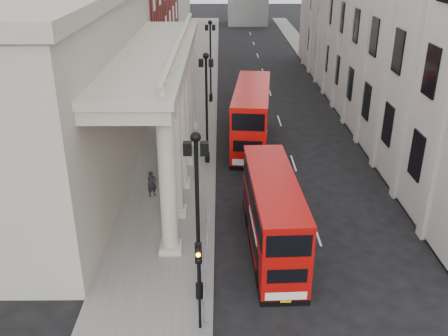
{
  "coord_description": "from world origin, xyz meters",
  "views": [
    {
      "loc": [
        0.42,
        -14.94,
        15.41
      ],
      "look_at": [
        0.61,
        11.72,
        3.35
      ],
      "focal_mm": 40.0,
      "sensor_mm": 36.0,
      "label": 1
    }
  ],
  "objects_px": {
    "pedestrian_a": "(152,184)",
    "pedestrian_c": "(186,140)",
    "lamp_post_south": "(197,209)",
    "lamp_post_north": "(210,56)",
    "pedestrian_b": "(173,162)",
    "traffic_light": "(199,271)",
    "bus_far": "(252,115)",
    "lamp_post_mid": "(207,101)",
    "bus_near": "(273,214)"
  },
  "relations": [
    {
      "from": "bus_near",
      "to": "bus_far",
      "type": "relative_size",
      "value": 0.86
    },
    {
      "from": "lamp_post_north",
      "to": "bus_near",
      "type": "height_order",
      "value": "lamp_post_north"
    },
    {
      "from": "lamp_post_mid",
      "to": "pedestrian_a",
      "type": "relative_size",
      "value": 4.78
    },
    {
      "from": "pedestrian_a",
      "to": "pedestrian_c",
      "type": "xyz_separation_m",
      "value": [
        1.74,
        7.91,
        0.06
      ]
    },
    {
      "from": "lamp_post_south",
      "to": "lamp_post_north",
      "type": "xyz_separation_m",
      "value": [
        0.0,
        32.0,
        0.0
      ]
    },
    {
      "from": "bus_far",
      "to": "lamp_post_north",
      "type": "bearing_deg",
      "value": 112.67
    },
    {
      "from": "lamp_post_south",
      "to": "pedestrian_c",
      "type": "distance_m",
      "value": 18.81
    },
    {
      "from": "lamp_post_south",
      "to": "pedestrian_b",
      "type": "xyz_separation_m",
      "value": [
        -2.45,
        13.9,
        -3.87
      ]
    },
    {
      "from": "lamp_post_south",
      "to": "traffic_light",
      "type": "xyz_separation_m",
      "value": [
        0.1,
        -2.02,
        -1.8
      ]
    },
    {
      "from": "lamp_post_north",
      "to": "pedestrian_b",
      "type": "height_order",
      "value": "lamp_post_north"
    },
    {
      "from": "pedestrian_b",
      "to": "bus_far",
      "type": "bearing_deg",
      "value": -123.61
    },
    {
      "from": "lamp_post_south",
      "to": "lamp_post_north",
      "type": "distance_m",
      "value": 32.0
    },
    {
      "from": "bus_far",
      "to": "pedestrian_a",
      "type": "relative_size",
      "value": 6.58
    },
    {
      "from": "bus_near",
      "to": "pedestrian_b",
      "type": "height_order",
      "value": "bus_near"
    },
    {
      "from": "pedestrian_b",
      "to": "traffic_light",
      "type": "bearing_deg",
      "value": 109.54
    },
    {
      "from": "traffic_light",
      "to": "pedestrian_b",
      "type": "height_order",
      "value": "traffic_light"
    },
    {
      "from": "traffic_light",
      "to": "pedestrian_b",
      "type": "xyz_separation_m",
      "value": [
        -2.55,
        15.92,
        -2.07
      ]
    },
    {
      "from": "bus_near",
      "to": "lamp_post_south",
      "type": "bearing_deg",
      "value": -133.67
    },
    {
      "from": "pedestrian_a",
      "to": "bus_near",
      "type": "bearing_deg",
      "value": -69.44
    },
    {
      "from": "pedestrian_a",
      "to": "pedestrian_c",
      "type": "relative_size",
      "value": 0.93
    },
    {
      "from": "bus_far",
      "to": "pedestrian_a",
      "type": "bearing_deg",
      "value": -120.09
    },
    {
      "from": "lamp_post_north",
      "to": "bus_near",
      "type": "relative_size",
      "value": 0.85
    },
    {
      "from": "bus_near",
      "to": "pedestrian_b",
      "type": "bearing_deg",
      "value": 120.68
    },
    {
      "from": "traffic_light",
      "to": "bus_far",
      "type": "xyz_separation_m",
      "value": [
        3.46,
        22.12,
        -0.57
      ]
    },
    {
      "from": "lamp_post_south",
      "to": "bus_far",
      "type": "height_order",
      "value": "lamp_post_south"
    },
    {
      "from": "lamp_post_south",
      "to": "traffic_light",
      "type": "relative_size",
      "value": 1.93
    },
    {
      "from": "lamp_post_north",
      "to": "traffic_light",
      "type": "xyz_separation_m",
      "value": [
        0.1,
        -34.02,
        -1.8
      ]
    },
    {
      "from": "lamp_post_south",
      "to": "pedestrian_a",
      "type": "xyz_separation_m",
      "value": [
        -3.5,
        10.41,
        -3.92
      ]
    },
    {
      "from": "lamp_post_south",
      "to": "lamp_post_mid",
      "type": "relative_size",
      "value": 1.0
    },
    {
      "from": "pedestrian_b",
      "to": "pedestrian_c",
      "type": "xyz_separation_m",
      "value": [
        0.68,
        4.42,
        0.02
      ]
    },
    {
      "from": "lamp_post_mid",
      "to": "bus_far",
      "type": "height_order",
      "value": "lamp_post_mid"
    },
    {
      "from": "lamp_post_mid",
      "to": "bus_near",
      "type": "distance_m",
      "value": 12.57
    },
    {
      "from": "lamp_post_south",
      "to": "lamp_post_north",
      "type": "relative_size",
      "value": 1.0
    },
    {
      "from": "lamp_post_south",
      "to": "pedestrian_b",
      "type": "height_order",
      "value": "lamp_post_south"
    },
    {
      "from": "lamp_post_mid",
      "to": "lamp_post_north",
      "type": "distance_m",
      "value": 16.0
    },
    {
      "from": "traffic_light",
      "to": "pedestrian_a",
      "type": "height_order",
      "value": "traffic_light"
    },
    {
      "from": "lamp_post_south",
      "to": "pedestrian_c",
      "type": "xyz_separation_m",
      "value": [
        -1.77,
        18.32,
        -3.86
      ]
    },
    {
      "from": "lamp_post_north",
      "to": "traffic_light",
      "type": "relative_size",
      "value": 1.93
    },
    {
      "from": "lamp_post_mid",
      "to": "lamp_post_north",
      "type": "relative_size",
      "value": 1.0
    },
    {
      "from": "pedestrian_a",
      "to": "pedestrian_c",
      "type": "height_order",
      "value": "pedestrian_c"
    },
    {
      "from": "pedestrian_a",
      "to": "pedestrian_c",
      "type": "distance_m",
      "value": 8.1
    },
    {
      "from": "lamp_post_south",
      "to": "pedestrian_c",
      "type": "bearing_deg",
      "value": 95.51
    },
    {
      "from": "pedestrian_c",
      "to": "lamp_post_north",
      "type": "bearing_deg",
      "value": 77.22
    },
    {
      "from": "pedestrian_a",
      "to": "pedestrian_b",
      "type": "height_order",
      "value": "pedestrian_b"
    },
    {
      "from": "pedestrian_c",
      "to": "pedestrian_b",
      "type": "bearing_deg",
      "value": -104.11
    },
    {
      "from": "lamp_post_north",
      "to": "pedestrian_c",
      "type": "relative_size",
      "value": 4.46
    },
    {
      "from": "lamp_post_south",
      "to": "bus_far",
      "type": "relative_size",
      "value": 0.73
    },
    {
      "from": "lamp_post_south",
      "to": "bus_far",
      "type": "distance_m",
      "value": 20.56
    },
    {
      "from": "lamp_post_north",
      "to": "pedestrian_c",
      "type": "xyz_separation_m",
      "value": [
        -1.77,
        -13.68,
        -3.86
      ]
    },
    {
      "from": "lamp_post_south",
      "to": "traffic_light",
      "type": "bearing_deg",
      "value": -87.16
    }
  ]
}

